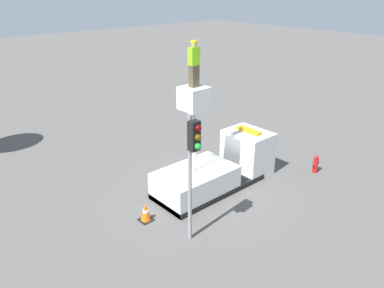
{
  "coord_description": "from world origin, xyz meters",
  "views": [
    {
      "loc": [
        -10.3,
        -10.53,
        8.5
      ],
      "look_at": [
        -1.95,
        -1.07,
        3.07
      ],
      "focal_mm": 35.0,
      "sensor_mm": 36.0,
      "label": 1
    }
  ],
  "objects_px": {
    "traffic_light_pole": "(193,156)",
    "bucket_truck": "(218,167)",
    "worker": "(194,64)",
    "fire_hydrant": "(316,164)",
    "traffic_cone_rear": "(146,212)"
  },
  "relations": [
    {
      "from": "traffic_light_pole",
      "to": "bucket_truck",
      "type": "bearing_deg",
      "value": 32.98
    },
    {
      "from": "worker",
      "to": "fire_hydrant",
      "type": "relative_size",
      "value": 1.95
    },
    {
      "from": "worker",
      "to": "traffic_light_pole",
      "type": "xyz_separation_m",
      "value": [
        -2.09,
        -2.29,
        -2.36
      ]
    },
    {
      "from": "bucket_truck",
      "to": "fire_hydrant",
      "type": "height_order",
      "value": "bucket_truck"
    },
    {
      "from": "worker",
      "to": "fire_hydrant",
      "type": "xyz_separation_m",
      "value": [
        5.87,
        -2.3,
        -5.27
      ]
    },
    {
      "from": "traffic_light_pole",
      "to": "traffic_cone_rear",
      "type": "height_order",
      "value": "traffic_light_pole"
    },
    {
      "from": "traffic_light_pole",
      "to": "fire_hydrant",
      "type": "xyz_separation_m",
      "value": [
        7.96,
        -0.01,
        -2.91
      ]
    },
    {
      "from": "bucket_truck",
      "to": "fire_hydrant",
      "type": "distance_m",
      "value": 5.01
    },
    {
      "from": "fire_hydrant",
      "to": "traffic_cone_rear",
      "type": "height_order",
      "value": "fire_hydrant"
    },
    {
      "from": "traffic_light_pole",
      "to": "fire_hydrant",
      "type": "bearing_deg",
      "value": -0.09
    },
    {
      "from": "fire_hydrant",
      "to": "traffic_cone_rear",
      "type": "distance_m",
      "value": 8.78
    },
    {
      "from": "traffic_cone_rear",
      "to": "worker",
      "type": "bearing_deg",
      "value": 3.61
    },
    {
      "from": "traffic_light_pole",
      "to": "fire_hydrant",
      "type": "relative_size",
      "value": 5.27
    },
    {
      "from": "bucket_truck",
      "to": "worker",
      "type": "xyz_separation_m",
      "value": [
        -1.44,
        0.0,
        4.83
      ]
    },
    {
      "from": "worker",
      "to": "traffic_cone_rear",
      "type": "bearing_deg",
      "value": -176.39
    }
  ]
}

